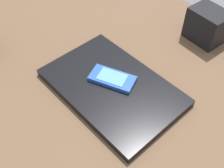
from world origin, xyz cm
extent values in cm
cube|color=brown|center=(0.00, 0.00, 1.50)|extent=(120.00, 80.00, 3.00)
cube|color=black|center=(-5.66, 5.08, 3.91)|extent=(33.33, 22.52, 1.81)
cube|color=#1E479E|center=(-4.67, 4.01, 5.32)|extent=(11.96, 8.80, 1.01)
cube|color=#5993E0|center=(-4.67, 4.01, 5.90)|extent=(7.72, 6.25, 0.14)
cube|color=black|center=(-10.42, -27.22, 7.57)|extent=(10.98, 8.93, 9.15)
camera|label=1|loc=(-36.08, 35.42, 53.17)|focal=43.95mm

